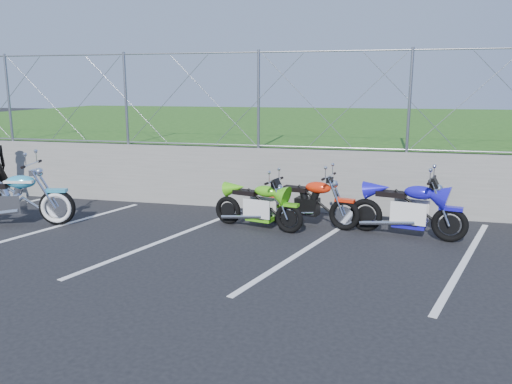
% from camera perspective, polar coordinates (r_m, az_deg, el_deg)
% --- Properties ---
extents(ground, '(90.00, 90.00, 0.00)m').
position_cam_1_polar(ground, '(7.93, -12.68, -7.27)').
color(ground, black).
rests_on(ground, ground).
extents(retaining_wall, '(30.00, 0.22, 1.30)m').
position_cam_1_polar(retaining_wall, '(10.91, -4.85, 1.81)').
color(retaining_wall, slate).
rests_on(retaining_wall, ground).
extents(grass_field, '(30.00, 20.00, 1.30)m').
position_cam_1_polar(grass_field, '(20.57, 3.86, 6.63)').
color(grass_field, '#245115').
rests_on(grass_field, ground).
extents(chain_link_fence, '(28.00, 0.03, 2.00)m').
position_cam_1_polar(chain_link_fence, '(10.74, -5.01, 10.50)').
color(chain_link_fence, gray).
rests_on(chain_link_fence, retaining_wall).
extents(parking_lines, '(18.29, 4.31, 0.01)m').
position_cam_1_polar(parking_lines, '(8.40, -2.25, -5.83)').
color(parking_lines, silver).
rests_on(parking_lines, ground).
extents(cruiser_turquoise, '(2.34, 0.81, 1.18)m').
position_cam_1_polar(cruiser_turquoise, '(10.39, -26.02, -0.89)').
color(cruiser_turquoise, black).
rests_on(cruiser_turquoise, ground).
extents(naked_orange, '(1.95, 0.69, 0.99)m').
position_cam_1_polar(naked_orange, '(9.37, 6.15, -1.35)').
color(naked_orange, black).
rests_on(naked_orange, ground).
extents(sportbike_green, '(1.78, 0.68, 0.94)m').
position_cam_1_polar(sportbike_green, '(9.14, 0.32, -1.74)').
color(sportbike_green, black).
rests_on(sportbike_green, ground).
extents(sportbike_blue, '(1.99, 0.74, 1.05)m').
position_cam_1_polar(sportbike_blue, '(9.03, 17.02, -2.13)').
color(sportbike_blue, black).
rests_on(sportbike_blue, ground).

